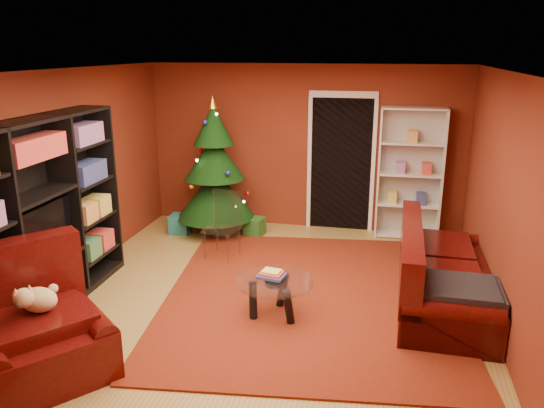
% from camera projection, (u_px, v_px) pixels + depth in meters
% --- Properties ---
extents(floor, '(5.00, 5.50, 0.05)m').
position_uv_depth(floor, '(265.00, 301.00, 6.22)').
color(floor, olive).
rests_on(floor, ground).
extents(ceiling, '(5.00, 5.50, 0.05)m').
position_uv_depth(ceiling, '(264.00, 69.00, 5.46)').
color(ceiling, silver).
rests_on(ceiling, wall_back).
extents(wall_back, '(5.00, 0.05, 2.60)m').
position_uv_depth(wall_back, '(304.00, 148.00, 8.44)').
color(wall_back, maroon).
rests_on(wall_back, ground).
extents(wall_left, '(0.05, 5.50, 2.60)m').
position_uv_depth(wall_left, '(60.00, 180.00, 6.36)').
color(wall_left, maroon).
rests_on(wall_left, ground).
extents(wall_right, '(0.05, 5.50, 2.60)m').
position_uv_depth(wall_right, '(509.00, 207.00, 5.32)').
color(wall_right, maroon).
rests_on(wall_right, ground).
extents(doorway, '(1.06, 0.60, 2.16)m').
position_uv_depth(doorway, '(341.00, 165.00, 8.34)').
color(doorway, black).
rests_on(doorway, floor).
extents(rug, '(3.75, 4.24, 0.02)m').
position_uv_depth(rug, '(309.00, 295.00, 6.29)').
color(rug, maroon).
rests_on(rug, floor).
extents(media_unit, '(0.48, 2.80, 2.14)m').
position_uv_depth(media_unit, '(37.00, 221.00, 5.60)').
color(media_unit, black).
rests_on(media_unit, floor).
extents(christmas_tree, '(1.48, 1.48, 2.17)m').
position_uv_depth(christmas_tree, '(215.00, 168.00, 8.16)').
color(christmas_tree, black).
rests_on(christmas_tree, floor).
extents(gift_box_teal, '(0.32, 0.32, 0.30)m').
position_uv_depth(gift_box_teal, '(180.00, 224.00, 8.39)').
color(gift_box_teal, '#1D6F72').
rests_on(gift_box_teal, floor).
extents(gift_box_green, '(0.33, 0.33, 0.28)m').
position_uv_depth(gift_box_green, '(255.00, 226.00, 8.31)').
color(gift_box_green, '#205C1E').
rests_on(gift_box_green, floor).
extents(white_bookshelf, '(0.95, 0.35, 2.05)m').
position_uv_depth(white_bookshelf, '(410.00, 174.00, 7.99)').
color(white_bookshelf, white).
rests_on(white_bookshelf, floor).
extents(armchair, '(1.69, 1.69, 0.94)m').
position_uv_depth(armchair, '(38.00, 327.00, 4.67)').
color(armchair, '#350706').
rests_on(armchair, rug).
extents(dog, '(0.49, 0.50, 0.30)m').
position_uv_depth(dog, '(39.00, 300.00, 4.67)').
color(dog, beige).
rests_on(dog, armchair).
extents(sofa, '(1.03, 2.20, 0.94)m').
position_uv_depth(sofa, '(446.00, 267.00, 5.93)').
color(sofa, '#350706').
rests_on(sofa, rug).
extents(coffee_table, '(1.00, 1.00, 0.54)m').
position_uv_depth(coffee_table, '(275.00, 298.00, 5.74)').
color(coffee_table, gray).
rests_on(coffee_table, rug).
extents(acrylic_chair, '(0.50, 0.54, 0.84)m').
position_uv_depth(acrylic_chair, '(222.00, 229.00, 7.30)').
color(acrylic_chair, '#66605B').
rests_on(acrylic_chair, rug).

